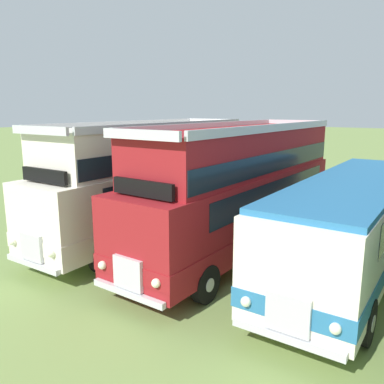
{
  "coord_description": "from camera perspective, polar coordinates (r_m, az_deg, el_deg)",
  "views": [
    {
      "loc": [
        2.35,
        -11.74,
        5.0
      ],
      "look_at": [
        -5.68,
        0.08,
        1.96
      ],
      "focal_mm": 36.75,
      "sensor_mm": 36.0,
      "label": 1
    }
  ],
  "objects": [
    {
      "name": "ground_plane",
      "position": [
        12.98,
        21.45,
        -11.52
      ],
      "size": [
        200.0,
        200.0,
        0.0
      ],
      "primitive_type": "plane",
      "color": "#7A934C"
    },
    {
      "name": "bus_second_in_row",
      "position": [
        13.75,
        7.14,
        0.87
      ],
      "size": [
        2.83,
        11.08,
        4.52
      ],
      "color": "maroon",
      "rests_on": "ground"
    },
    {
      "name": "bus_third_in_row",
      "position": [
        12.72,
        22.4,
        -3.69
      ],
      "size": [
        2.64,
        10.57,
        2.99
      ],
      "color": "silver",
      "rests_on": "ground"
    },
    {
      "name": "bus_first_in_row",
      "position": [
        15.54,
        -5.87,
        2.18
      ],
      "size": [
        2.71,
        10.8,
        4.52
      ],
      "color": "silver",
      "rests_on": "ground"
    }
  ]
}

